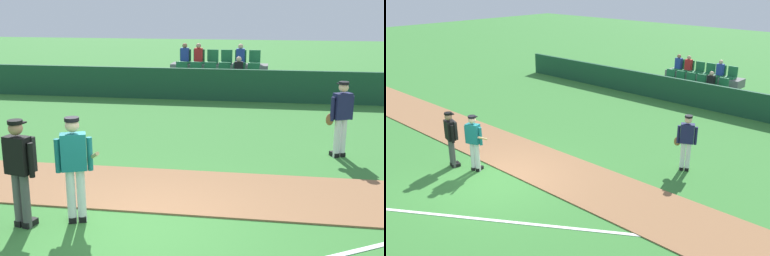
% 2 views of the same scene
% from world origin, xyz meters
% --- Properties ---
extents(ground_plane, '(80.00, 80.00, 0.00)m').
position_xyz_m(ground_plane, '(0.00, 0.00, 0.00)').
color(ground_plane, '#387A33').
extents(infield_dirt_path, '(28.00, 2.25, 0.03)m').
position_xyz_m(infield_dirt_path, '(0.00, 1.68, 0.01)').
color(infield_dirt_path, '#936642').
rests_on(infield_dirt_path, ground).
extents(dugout_fence, '(20.00, 0.16, 1.15)m').
position_xyz_m(dugout_fence, '(0.00, 10.67, 0.57)').
color(dugout_fence, '#19472D').
rests_on(dugout_fence, ground).
extents(stadium_bleachers, '(3.90, 2.10, 1.90)m').
position_xyz_m(stadium_bleachers, '(-0.00, 12.13, 0.51)').
color(stadium_bleachers, slate).
rests_on(stadium_bleachers, ground).
extents(batter_teal_jersey, '(0.75, 0.69, 1.76)m').
position_xyz_m(batter_teal_jersey, '(-0.98, 0.06, 0.97)').
color(batter_teal_jersey, white).
rests_on(batter_teal_jersey, ground).
extents(umpire_home_plate, '(0.58, 0.37, 1.76)m').
position_xyz_m(umpire_home_plate, '(-1.76, -0.23, 1.00)').
color(umpire_home_plate, '#4C4C4C').
rests_on(umpire_home_plate, ground).
extents(runner_navy_jersey, '(0.65, 0.42, 1.76)m').
position_xyz_m(runner_navy_jersey, '(3.66, 4.39, 0.96)').
color(runner_navy_jersey, white).
rests_on(runner_navy_jersey, ground).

